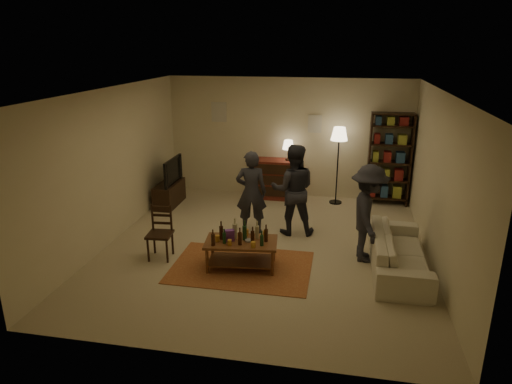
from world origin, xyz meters
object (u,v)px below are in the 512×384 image
(coffee_table, at_px, (241,244))
(dresser, at_px, (277,178))
(person_right, at_px, (293,190))
(dining_chair, at_px, (160,230))
(person_by_sofa, at_px, (368,214))
(bookshelf, at_px, (389,158))
(person_left, at_px, (251,192))
(sofa, at_px, (399,252))
(tv_stand, at_px, (169,188))
(floor_lamp, at_px, (339,139))

(coffee_table, xyz_separation_m, dresser, (0.06, 3.51, 0.07))
(dresser, relative_size, person_right, 0.80)
(dining_chair, xyz_separation_m, person_by_sofa, (3.34, 0.54, 0.33))
(bookshelf, height_order, person_right, bookshelf)
(person_left, bearing_deg, dresser, -102.47)
(sofa, bearing_deg, bookshelf, -0.82)
(person_right, bearing_deg, bookshelf, -140.78)
(bookshelf, bearing_deg, tv_stand, -168.20)
(tv_stand, relative_size, floor_lamp, 0.62)
(dining_chair, distance_m, person_left, 1.85)
(coffee_table, xyz_separation_m, person_right, (0.64, 1.55, 0.44))
(coffee_table, height_order, tv_stand, tv_stand)
(floor_lamp, bearing_deg, bookshelf, 8.92)
(dresser, height_order, sofa, dresser)
(person_left, bearing_deg, person_by_sofa, 152.14)
(tv_stand, bearing_deg, person_right, -20.21)
(dining_chair, relative_size, tv_stand, 0.85)
(dining_chair, relative_size, sofa, 0.43)
(dresser, height_order, bookshelf, bookshelf)
(dining_chair, distance_m, sofa, 3.85)
(floor_lamp, bearing_deg, sofa, -70.81)
(sofa, relative_size, person_by_sofa, 1.29)
(coffee_table, xyz_separation_m, sofa, (2.45, 0.40, -0.10))
(coffee_table, xyz_separation_m, person_left, (-0.13, 1.45, 0.38))
(dresser, relative_size, floor_lamp, 0.80)
(bookshelf, distance_m, person_left, 3.38)
(floor_lamp, relative_size, sofa, 0.82)
(coffee_table, xyz_separation_m, floor_lamp, (1.40, 3.41, 1.04))
(person_right, bearing_deg, dining_chair, 26.63)
(dresser, bearing_deg, dining_chair, -113.26)
(dresser, height_order, person_right, person_right)
(floor_lamp, height_order, person_right, floor_lamp)
(dining_chair, relative_size, person_right, 0.53)
(tv_stand, height_order, bookshelf, bookshelf)
(sofa, height_order, person_left, person_left)
(person_right, bearing_deg, person_by_sofa, 138.00)
(coffee_table, height_order, floor_lamp, floor_lamp)
(dresser, bearing_deg, person_right, -73.46)
(dining_chair, xyz_separation_m, floor_lamp, (2.79, 3.27, 0.98))
(dresser, relative_size, person_left, 0.87)
(sofa, relative_size, person_left, 1.33)
(person_by_sofa, bearing_deg, floor_lamp, 7.59)
(person_by_sofa, bearing_deg, bookshelf, -14.41)
(coffee_table, distance_m, tv_stand, 3.40)
(floor_lamp, height_order, person_by_sofa, floor_lamp)
(sofa, height_order, person_right, person_right)
(bookshelf, bearing_deg, person_left, -140.94)
(sofa, xyz_separation_m, person_left, (-2.57, 1.05, 0.48))
(sofa, bearing_deg, person_by_sofa, 60.78)
(tv_stand, bearing_deg, bookshelf, 11.80)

